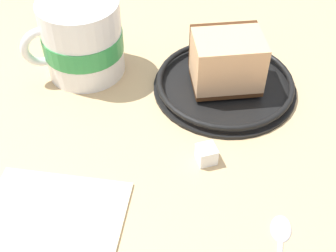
% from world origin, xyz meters
% --- Properties ---
extents(ground_plane, '(1.12, 1.12, 0.03)m').
position_xyz_m(ground_plane, '(0.00, 0.00, -0.02)').
color(ground_plane, tan).
extents(small_plate, '(0.18, 0.18, 0.02)m').
position_xyz_m(small_plate, '(-0.04, -0.06, 0.01)').
color(small_plate, black).
rests_on(small_plate, ground_plane).
extents(cake_slice, '(0.10, 0.09, 0.07)m').
position_xyz_m(cake_slice, '(-0.04, -0.06, 0.04)').
color(cake_slice, '#472814').
rests_on(cake_slice, small_plate).
extents(tea_mug, '(0.11, 0.10, 0.10)m').
position_xyz_m(tea_mug, '(0.14, -0.05, 0.05)').
color(tea_mug, white).
rests_on(tea_mug, ground_plane).
extents(teaspoon, '(0.02, 0.13, 0.01)m').
position_xyz_m(teaspoon, '(-0.13, 0.15, 0.00)').
color(teaspoon, silver).
rests_on(teaspoon, ground_plane).
extents(folded_napkin, '(0.15, 0.13, 0.01)m').
position_xyz_m(folded_napkin, '(0.08, 0.18, 0.00)').
color(folded_napkin, beige).
rests_on(folded_napkin, ground_plane).
extents(sugar_cube, '(0.03, 0.03, 0.02)m').
position_xyz_m(sugar_cube, '(-0.04, 0.06, 0.01)').
color(sugar_cube, white).
rests_on(sugar_cube, ground_plane).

